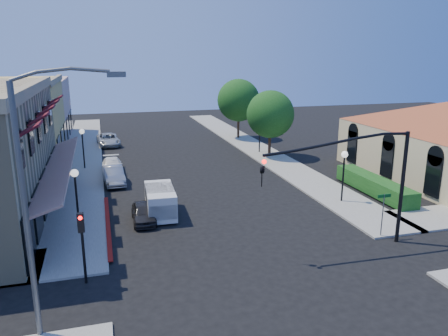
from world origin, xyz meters
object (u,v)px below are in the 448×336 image
object	(u,v)px
lamppost_left_near	(75,184)
parked_car_d	(108,140)
lamppost_right_far	(260,126)
parked_car_b	(114,175)
street_tree_a	(270,114)
lamppost_right_near	(344,163)
street_tree_b	(238,100)
parked_car_c	(112,166)
secondary_signal	(82,235)
lamppost_left_far	(82,139)
signal_mast_arm	(368,171)
white_van	(160,200)
street_name_sign	(383,208)
parked_car_a	(143,213)
cobra_streetlight	(35,196)

from	to	relation	value
lamppost_left_near	parked_car_d	xyz separation A→B (m)	(2.30, 24.00, -2.08)
lamppost_right_far	parked_car_b	bearing A→B (deg)	-153.88
street_tree_a	lamppost_right_near	xyz separation A→B (m)	(-0.30, -14.00, -1.46)
street_tree_b	parked_car_c	size ratio (longest dim) A/B	1.72
secondary_signal	lamppost_left_far	size ratio (longest dim) A/B	0.93
secondary_signal	signal_mast_arm	bearing A→B (deg)	0.37
white_van	lamppost_right_far	bearing A→B (deg)	51.08
street_tree_b	street_name_sign	xyz separation A→B (m)	(-1.30, -29.80, -2.85)
parked_car_a	parked_car_c	xyz separation A→B (m)	(-1.40, 12.09, 0.02)
parked_car_d	lamppost_left_far	bearing A→B (deg)	-108.07
signal_mast_arm	lamppost_right_far	bearing A→B (deg)	83.30
parked_car_b	parked_car_c	xyz separation A→B (m)	(0.00, 3.43, -0.08)
lamppost_left_near	lamppost_right_far	distance (m)	23.35
street_tree_a	white_van	xyz separation A→B (m)	(-12.46, -13.06, -3.19)
cobra_streetlight	lamppost_left_near	size ratio (longest dim) A/B	2.61
lamppost_right_near	lamppost_right_far	bearing A→B (deg)	90.00
parked_car_d	secondary_signal	bearing A→B (deg)	-98.49
lamppost_left_far	parked_car_d	distance (m)	10.47
street_tree_b	parked_car_a	distance (m)	27.76
signal_mast_arm	cobra_streetlight	size ratio (longest dim) A/B	0.86
lamppost_left_near	white_van	distance (m)	5.22
street_tree_b	white_van	bearing A→B (deg)	-118.39
signal_mast_arm	parked_car_d	xyz separation A→B (m)	(-12.06, 30.50, -3.43)
lamppost_left_far	white_van	size ratio (longest dim) A/B	0.89
lamppost_left_near	street_tree_b	bearing A→B (deg)	54.21
white_van	parked_car_c	world-z (taller)	white_van
lamppost_left_far	white_van	world-z (taller)	lamppost_left_far
lamppost_left_far	white_van	bearing A→B (deg)	-69.68
lamppost_left_far	lamppost_right_near	bearing A→B (deg)	-39.47
street_tree_b	signal_mast_arm	bearing A→B (deg)	-95.51
white_van	parked_car_b	world-z (taller)	white_van
parked_car_b	lamppost_right_far	bearing A→B (deg)	22.06
street_tree_a	parked_car_b	xyz separation A→B (m)	(-15.00, -5.21, -3.52)
lamppost_left_near	parked_car_d	distance (m)	24.20
street_tree_a	parked_car_c	bearing A→B (deg)	-173.24
parked_car_b	signal_mast_arm	bearing A→B (deg)	-55.81
signal_mast_arm	parked_car_b	bearing A→B (deg)	128.25
street_tree_a	lamppost_left_far	xyz separation A→B (m)	(-17.30, 0.00, -1.46)
street_name_sign	lamppost_right_far	size ratio (longest dim) A/B	0.70
lamppost_right_near	parked_car_a	world-z (taller)	lamppost_right_near
lamppost_right_near	lamppost_right_far	xyz separation A→B (m)	(0.00, 16.00, 0.00)
lamppost_left_near	lamppost_right_near	world-z (taller)	same
lamppost_right_far	parked_car_d	xyz separation A→B (m)	(-14.70, 8.00, -2.08)
lamppost_left_far	lamppost_right_far	size ratio (longest dim) A/B	1.00
parked_car_d	lamppost_right_near	bearing A→B (deg)	-63.63
street_tree_b	signal_mast_arm	world-z (taller)	street_tree_b
cobra_streetlight	street_name_sign	world-z (taller)	cobra_streetlight
secondary_signal	parked_car_b	bearing A→B (deg)	83.33
parked_car_c	lamppost_left_near	bearing A→B (deg)	-101.22
lamppost_left_far	lamppost_right_near	size ratio (longest dim) A/B	1.00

